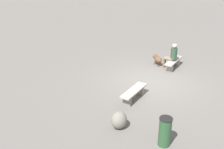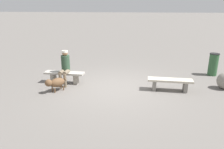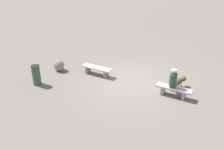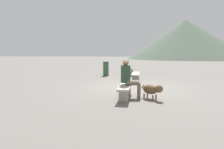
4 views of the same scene
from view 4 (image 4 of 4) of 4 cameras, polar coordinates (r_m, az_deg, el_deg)
The scene contains 8 objects.
ground at distance 7.84m, azimuth 7.54°, elevation -4.28°, with size 210.00×210.00×0.06m, color slate.
bench_left at distance 9.64m, azimuth 7.75°, elevation -0.24°, with size 1.53×0.41×0.42m.
bench_right at distance 5.79m, azimuth 4.34°, elevation -4.71°, with size 1.54×0.39×0.43m.
seated_person at distance 5.80m, azimuth 5.43°, elevation -0.59°, with size 0.36×0.66×1.28m.
dog at distance 5.78m, azimuth 12.95°, elevation -4.74°, with size 0.61×0.70×0.50m.
trash_bin at distance 11.85m, azimuth -2.03°, elevation 1.93°, with size 0.40×0.40×0.95m.
boulder at distance 11.61m, azimuth 5.72°, elevation 0.94°, with size 0.56×0.51×0.60m, color gray.
distant_peak_1 at distance 58.43m, azimuth 22.75°, elevation 10.49°, with size 35.31×35.31×11.81m, color #566656.
Camera 4 is at (7.68, 0.48, 1.44)m, focal length 27.92 mm.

